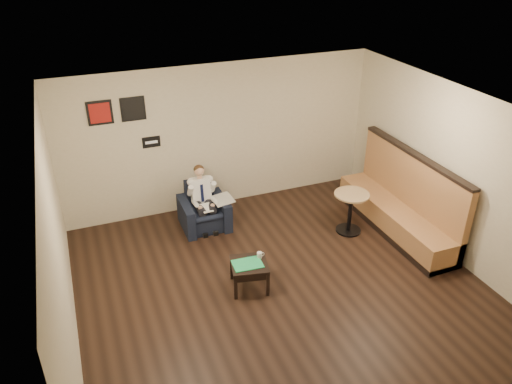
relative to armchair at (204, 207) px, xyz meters
name	(u,v)px	position (x,y,z in m)	size (l,w,h in m)	color
ground	(284,291)	(0.60, -2.24, -0.40)	(6.00, 6.00, 0.00)	black
wall_back	(220,137)	(0.60, 0.76, 1.00)	(6.00, 0.02, 2.80)	beige
wall_front	(426,371)	(0.60, -5.24, 1.00)	(6.00, 0.02, 2.80)	beige
wall_left	(59,259)	(-2.40, -2.24, 1.00)	(0.02, 6.00, 2.80)	beige
wall_right	(459,177)	(3.60, -2.24, 1.00)	(0.02, 6.00, 2.80)	beige
ceiling	(290,117)	(0.60, -2.24, 2.40)	(6.00, 6.00, 0.02)	white
seating_sign	(151,142)	(-0.70, 0.74, 1.10)	(0.32, 0.02, 0.20)	black
art_print_left	(100,113)	(-1.50, 0.74, 1.75)	(0.42, 0.03, 0.42)	#A61914
art_print_right	(133,109)	(-0.95, 0.74, 1.75)	(0.42, 0.03, 0.42)	black
armchair	(204,207)	(0.00, 0.00, 0.00)	(0.83, 0.83, 0.80)	black
seated_man	(205,203)	(0.00, -0.10, 0.15)	(0.52, 0.79, 1.10)	white
lap_papers	(207,208)	(0.00, -0.19, 0.09)	(0.18, 0.26, 0.01)	white
newspaper	(223,199)	(0.34, -0.09, 0.14)	(0.35, 0.44, 0.01)	silver
side_table	(249,275)	(0.14, -1.94, -0.18)	(0.54, 0.54, 0.44)	black
green_folder	(247,264)	(0.11, -1.95, 0.05)	(0.44, 0.32, 0.01)	#25BA67
coffee_mug	(259,255)	(0.34, -1.86, 0.09)	(0.08, 0.08, 0.09)	white
smartphone	(251,257)	(0.22, -1.80, 0.05)	(0.14, 0.07, 0.01)	black
banquette	(399,195)	(3.19, -1.38, 0.32)	(0.67, 2.82, 1.44)	#9D6A3D
cafe_table	(350,213)	(2.39, -1.12, -0.02)	(0.62, 0.62, 0.77)	tan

